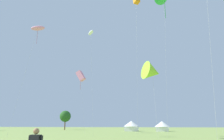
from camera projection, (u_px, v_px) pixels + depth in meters
The scene contains 7 objects.
kite_lime_delta at pixel (152, 72), 34.16m from camera, with size 4.03×4.01×11.52m.
kite_white_parafoil at pixel (91, 33), 43.31m from camera, with size 2.58×3.14×19.96m.
kite_pink_parafoil at pixel (38, 28), 41.93m from camera, with size 3.68×3.16×20.38m.
kite_pink_box at pixel (81, 76), 58.92m from camera, with size 3.58×2.64×16.19m.
festival_tent_right at pixel (131, 125), 67.34m from camera, with size 4.80×4.80×3.12m.
festival_tent_left at pixel (162, 126), 65.26m from camera, with size 4.56×4.56×2.97m.
tree_distant_right at pixel (65, 116), 90.00m from camera, with size 4.56×4.56×7.63m.
Camera 1 is at (8.33, -3.30, 1.83)m, focal length 35.20 mm.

